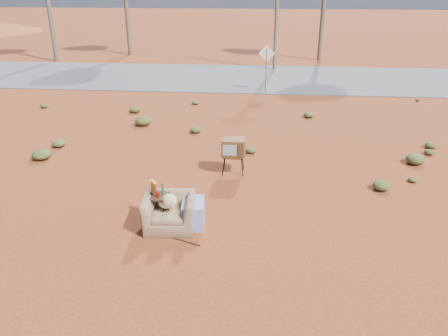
{
  "coord_description": "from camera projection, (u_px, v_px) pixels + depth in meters",
  "views": [
    {
      "loc": [
        1.36,
        -8.63,
        5.06
      ],
      "look_at": [
        0.5,
        1.02,
        0.8
      ],
      "focal_mm": 35.0,
      "sensor_mm": 36.0,
      "label": 1
    }
  ],
  "objects": [
    {
      "name": "tv_unit",
      "position": [
        233.0,
        148.0,
        11.96
      ],
      "size": [
        0.63,
        0.51,
        1.01
      ],
      "rotation": [
        0.0,
        0.0,
        0.0
      ],
      "color": "black",
      "rests_on": "ground"
    },
    {
      "name": "highway",
      "position": [
        238.0,
        78.0,
        23.68
      ],
      "size": [
        140.0,
        7.0,
        0.04
      ],
      "primitive_type": "cube",
      "color": "#565659",
      "rests_on": "ground"
    },
    {
      "name": "armchair",
      "position": [
        174.0,
        208.0,
        9.47
      ],
      "size": [
        1.34,
        0.93,
        0.96
      ],
      "rotation": [
        0.0,
        0.0,
        0.08
      ],
      "color": "#7F6145",
      "rests_on": "ground"
    },
    {
      "name": "road_sign",
      "position": [
        267.0,
        60.0,
        20.23
      ],
      "size": [
        0.78,
        0.06,
        2.19
      ],
      "color": "brown",
      "rests_on": "ground"
    },
    {
      "name": "side_table",
      "position": [
        156.0,
        193.0,
        9.54
      ],
      "size": [
        0.52,
        0.52,
        0.98
      ],
      "rotation": [
        0.0,
        0.0,
        -0.09
      ],
      "color": "#372014",
      "rests_on": "ground"
    },
    {
      "name": "scrub_patch",
      "position": [
        193.0,
        143.0,
        14.05
      ],
      "size": [
        17.49,
        8.07,
        0.33
      ],
      "color": "#485324",
      "rests_on": "ground"
    },
    {
      "name": "rusty_bar",
      "position": [
        174.0,
        238.0,
        9.18
      ],
      "size": [
        1.22,
        0.51,
        0.03
      ],
      "primitive_type": "cylinder",
      "rotation": [
        0.0,
        1.57,
        -0.38
      ],
      "color": "#4F2915",
      "rests_on": "ground"
    },
    {
      "name": "ground",
      "position": [
        199.0,
        217.0,
        10.02
      ],
      "size": [
        140.0,
        140.0,
        0.0
      ],
      "primitive_type": "plane",
      "color": "brown",
      "rests_on": "ground"
    }
  ]
}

